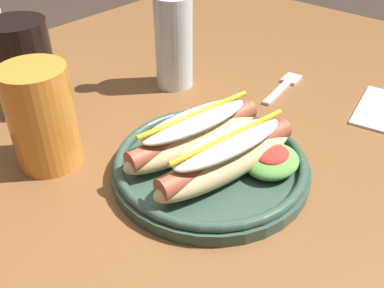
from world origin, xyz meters
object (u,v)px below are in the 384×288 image
at_px(hot_dog_plate, 213,156).
at_px(glass_bottle, 174,36).
at_px(fork, 284,86).
at_px(soda_cup, 24,66).
at_px(extra_cup, 42,117).

height_order(hot_dog_plate, glass_bottle, glass_bottle).
distance_m(fork, glass_bottle, 0.20).
distance_m(soda_cup, glass_bottle, 0.23).
xyz_separation_m(hot_dog_plate, glass_bottle, (0.14, 0.20, 0.06)).
bearing_deg(soda_cup, glass_bottle, -29.94).
bearing_deg(fork, soda_cup, 132.28).
relative_size(extra_cup, glass_bottle, 0.60).
distance_m(hot_dog_plate, soda_cup, 0.32).
relative_size(fork, extra_cup, 0.93).
bearing_deg(fork, extra_cup, 154.21).
bearing_deg(glass_bottle, fork, -52.85).
bearing_deg(glass_bottle, soda_cup, 150.06).
bearing_deg(soda_cup, hot_dog_plate, -79.94).
distance_m(hot_dog_plate, extra_cup, 0.21).
relative_size(soda_cup, glass_bottle, 0.62).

